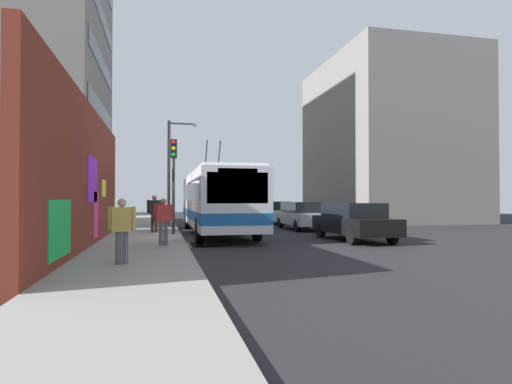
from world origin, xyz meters
TOP-DOWN VIEW (x-y plane):
  - ground_plane at (0.00, 0.00)m, footprint 80.00×80.00m
  - sidewalk_slab at (0.00, 1.60)m, footprint 48.00×3.20m
  - graffiti_wall at (-3.60, 3.35)m, footprint 14.81×0.32m
  - building_far_left at (10.76, 9.20)m, footprint 12.54×8.80m
  - building_far_right at (12.30, -17.00)m, footprint 12.86×9.92m
  - city_bus at (2.19, -1.80)m, footprint 12.01×2.68m
  - parked_car_black at (-2.34, -7.00)m, footprint 4.87×1.90m
  - parked_car_silver at (4.16, -7.00)m, footprint 4.84×1.95m
  - parked_car_white at (10.17, -7.00)m, footprint 4.51×1.90m
  - pedestrian_at_curb at (-3.97, 0.83)m, footprint 0.22×0.73m
  - pedestrian_midblock at (2.07, 1.21)m, footprint 0.24×0.70m
  - pedestrian_near_wall at (-7.95, 1.83)m, footprint 0.22×0.65m
  - traffic_light at (0.74, 0.35)m, footprint 0.49×0.28m
  - street_lamp at (6.97, 0.25)m, footprint 0.44×1.76m
  - curbside_puddle at (-2.57, -0.60)m, footprint 2.18×2.18m

SIDE VIEW (x-z plane):
  - ground_plane at x=0.00m, z-range 0.00..0.00m
  - curbside_puddle at x=-2.57m, z-range 0.00..0.00m
  - sidewalk_slab at x=0.00m, z-range 0.00..0.15m
  - parked_car_white at x=10.17m, z-range 0.05..1.63m
  - parked_car_black at x=-2.34m, z-range 0.05..1.63m
  - parked_car_silver at x=4.16m, z-range 0.05..1.63m
  - pedestrian_near_wall at x=-7.95m, z-range 0.28..1.88m
  - pedestrian_at_curb at x=-3.97m, z-range 0.28..1.90m
  - pedestrian_midblock at x=2.07m, z-range 0.32..2.10m
  - city_bus at x=2.19m, z-range -0.71..4.15m
  - graffiti_wall at x=-3.60m, z-range -0.01..4.90m
  - traffic_light at x=0.74m, z-range 0.89..5.21m
  - street_lamp at x=6.97m, z-range 0.64..6.94m
  - building_far_right at x=12.30m, z-range 0.00..12.87m
  - building_far_left at x=10.76m, z-range 0.00..21.09m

